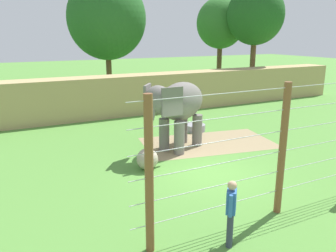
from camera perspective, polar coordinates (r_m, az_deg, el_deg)
ground_plane at (r=12.91m, az=6.73°, el=-7.61°), size 120.00×120.00×0.00m
dirt_patch at (r=16.27m, az=6.71°, el=-2.79°), size 6.54×4.44×0.01m
embankment_wall at (r=21.79m, az=-8.83°, el=4.99°), size 36.00×1.80×2.46m
elephant at (r=14.73m, az=1.56°, el=3.45°), size 3.73×2.74×3.01m
enrichment_ball at (r=12.96m, az=-3.45°, el=-5.49°), size 0.81×0.81×0.81m
cable_fence at (r=9.87m, az=18.15°, el=-3.80°), size 8.77×0.20×3.74m
zookeeper at (r=8.44m, az=10.39°, el=-13.60°), size 0.44×0.52×1.67m
water_tub at (r=18.18m, az=4.47°, el=-0.24°), size 1.10×1.10×0.35m
tree_far_left at (r=29.96m, az=14.31°, el=17.39°), size 4.58×4.58×8.89m
tree_left_of_centre at (r=31.89m, az=8.73°, el=16.48°), size 4.24×4.24×8.15m
tree_behind_wall at (r=28.53m, az=-10.14°, el=17.17°), size 6.14×6.14×9.39m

